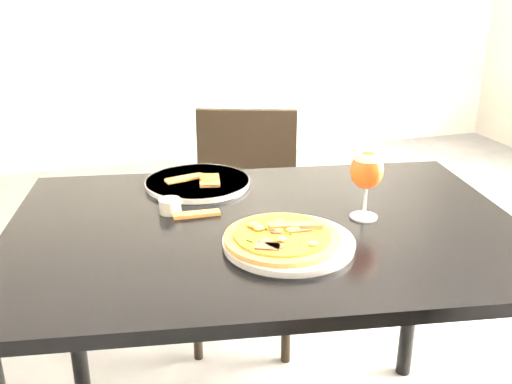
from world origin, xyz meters
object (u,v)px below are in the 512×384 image
object	(u,v)px
dining_table	(265,258)
pizza	(283,237)
chair_far	(245,217)
beer_glass	(367,171)

from	to	relation	value
dining_table	pizza	xyz separation A→B (m)	(-0.00, -0.13, 0.11)
chair_far	pizza	bearing A→B (deg)	-80.34
chair_far	beer_glass	distance (m)	0.83
chair_far	beer_glass	size ratio (longest dim) A/B	5.07
dining_table	pizza	size ratio (longest dim) A/B	5.22
pizza	chair_far	bearing A→B (deg)	79.83
dining_table	pizza	distance (m)	0.17
pizza	beer_glass	xyz separation A→B (m)	(0.24, 0.09, 0.10)
beer_glass	dining_table	bearing A→B (deg)	171.19
chair_far	pizza	size ratio (longest dim) A/B	3.33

